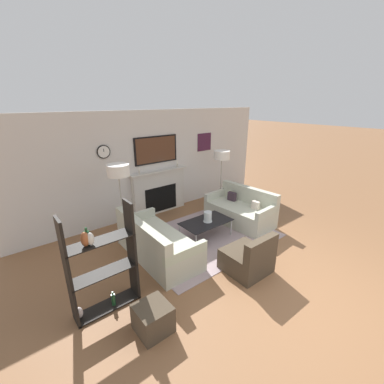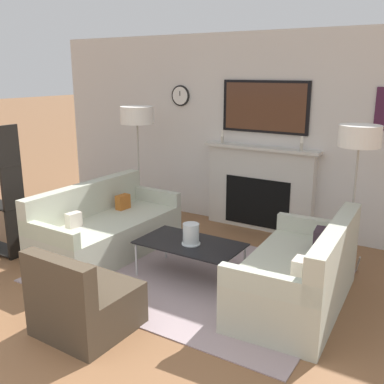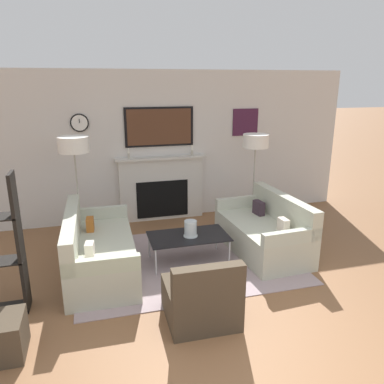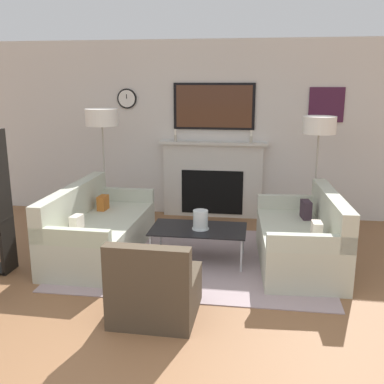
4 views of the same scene
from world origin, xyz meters
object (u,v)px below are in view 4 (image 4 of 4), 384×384
at_px(coffee_table, 199,230).
at_px(hurricane_candle, 201,221).
at_px(couch_right, 302,240).
at_px(floor_lamp_right, 319,127).
at_px(armchair, 155,290).
at_px(floor_lamp_left, 102,119).
at_px(couch_left, 98,231).

xyz_separation_m(coffee_table, hurricane_candle, (0.03, -0.02, 0.12)).
bearing_deg(couch_right, floor_lamp_right, 76.66).
height_order(armchair, coffee_table, armchair).
relative_size(coffee_table, floor_lamp_left, 0.65).
distance_m(floor_lamp_left, floor_lamp_right, 2.91).
distance_m(coffee_table, floor_lamp_right, 2.08).
xyz_separation_m(couch_right, coffee_table, (-1.20, -0.05, 0.08)).
distance_m(couch_left, armchair, 1.75).
bearing_deg(armchair, floor_lamp_left, 118.20).
bearing_deg(floor_lamp_right, coffee_table, -145.10).
xyz_separation_m(couch_left, hurricane_candle, (1.28, -0.06, 0.21)).
xyz_separation_m(couch_left, coffee_table, (1.26, -0.04, 0.09)).
xyz_separation_m(armchair, floor_lamp_right, (1.64, 2.36, 1.26)).
bearing_deg(couch_right, couch_left, -179.94).
height_order(coffee_table, floor_lamp_right, floor_lamp_right).
height_order(couch_right, hurricane_candle, couch_right).
relative_size(couch_right, floor_lamp_left, 0.98).
height_order(couch_right, floor_lamp_right, floor_lamp_right).
bearing_deg(floor_lamp_right, couch_right, -103.34).
height_order(couch_right, floor_lamp_left, floor_lamp_left).
bearing_deg(hurricane_candle, floor_lamp_right, 35.98).
distance_m(couch_right, floor_lamp_left, 3.12).
bearing_deg(coffee_table, hurricane_candle, -39.96).
bearing_deg(floor_lamp_left, couch_left, -76.79).
relative_size(couch_left, floor_lamp_left, 1.10).
distance_m(couch_right, hurricane_candle, 1.20).
height_order(armchair, floor_lamp_right, floor_lamp_right).
bearing_deg(couch_left, coffee_table, -1.96).
relative_size(armchair, coffee_table, 0.69).
bearing_deg(floor_lamp_left, floor_lamp_right, 0.00).
relative_size(hurricane_candle, floor_lamp_right, 0.14).
relative_size(couch_left, armchair, 2.48).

